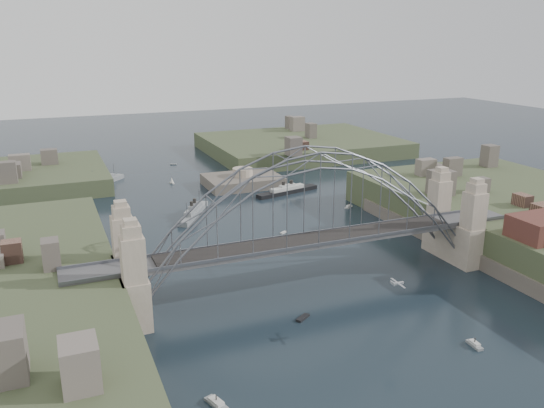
{
  "coord_description": "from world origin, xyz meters",
  "views": [
    {
      "loc": [
        -41.63,
        -82.83,
        42.6
      ],
      "look_at": [
        0.0,
        18.0,
        10.0
      ],
      "focal_mm": 36.88,
      "sensor_mm": 36.0,
      "label": 1
    }
  ],
  "objects_px": {
    "bridge": "(311,219)",
    "naval_cruiser_near": "(193,212)",
    "ocean_liner": "(287,191)",
    "fort_island": "(243,187)",
    "naval_cruiser_far": "(104,181)"
  },
  "relations": [
    {
      "from": "bridge",
      "to": "naval_cruiser_near",
      "type": "relative_size",
      "value": 4.99
    },
    {
      "from": "naval_cruiser_near",
      "to": "ocean_liner",
      "type": "bearing_deg",
      "value": 18.56
    },
    {
      "from": "fort_island",
      "to": "ocean_liner",
      "type": "distance_m",
      "value": 15.7
    },
    {
      "from": "ocean_liner",
      "to": "fort_island",
      "type": "bearing_deg",
      "value": 124.47
    },
    {
      "from": "naval_cruiser_far",
      "to": "ocean_liner",
      "type": "bearing_deg",
      "value": -33.39
    },
    {
      "from": "ocean_liner",
      "to": "bridge",
      "type": "bearing_deg",
      "value": -110.08
    },
    {
      "from": "fort_island",
      "to": "naval_cruiser_near",
      "type": "xyz_separation_m",
      "value": [
        -21.18,
        -23.0,
        1.19
      ]
    },
    {
      "from": "bridge",
      "to": "fort_island",
      "type": "relative_size",
      "value": 3.82
    },
    {
      "from": "bridge",
      "to": "naval_cruiser_near",
      "type": "distance_m",
      "value": 49.24
    },
    {
      "from": "naval_cruiser_near",
      "to": "ocean_liner",
      "type": "xyz_separation_m",
      "value": [
        30.05,
        10.09,
        -0.08
      ]
    },
    {
      "from": "naval_cruiser_near",
      "to": "naval_cruiser_far",
      "type": "relative_size",
      "value": 1.23
    },
    {
      "from": "bridge",
      "to": "naval_cruiser_far",
      "type": "bearing_deg",
      "value": 106.51
    },
    {
      "from": "fort_island",
      "to": "naval_cruiser_far",
      "type": "distance_m",
      "value": 42.18
    },
    {
      "from": "bridge",
      "to": "naval_cruiser_far",
      "type": "height_order",
      "value": "bridge"
    },
    {
      "from": "naval_cruiser_far",
      "to": "ocean_liner",
      "type": "xyz_separation_m",
      "value": [
        46.97,
        -30.96,
        -0.11
      ]
    }
  ]
}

